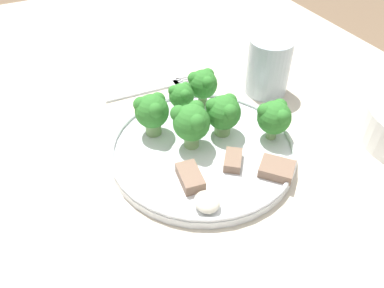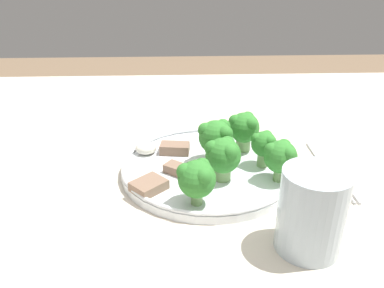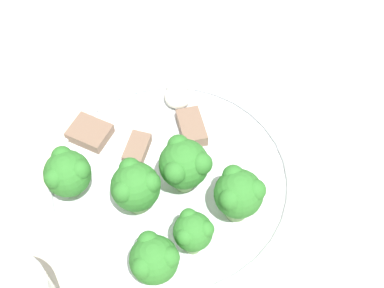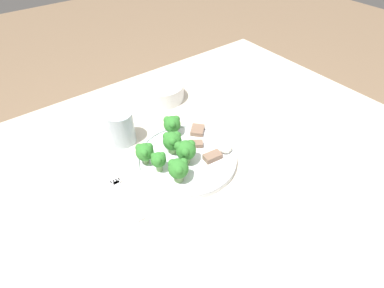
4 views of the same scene
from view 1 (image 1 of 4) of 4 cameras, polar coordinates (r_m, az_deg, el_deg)
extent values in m
cube|color=beige|center=(0.55, -3.63, -2.47)|extent=(1.40, 1.04, 0.03)
cylinder|color=brown|center=(1.39, 4.19, 9.37)|extent=(0.06, 0.06, 0.68)
cylinder|color=white|center=(0.54, 1.63, -1.04)|extent=(0.26, 0.26, 0.01)
torus|color=white|center=(0.53, 1.65, -0.33)|extent=(0.26, 0.26, 0.01)
cube|color=silver|center=(0.67, -7.53, 8.01)|extent=(0.02, 0.14, 0.00)
cube|color=silver|center=(0.69, -2.16, 9.35)|extent=(0.02, 0.02, 0.00)
cube|color=silver|center=(0.69, 0.20, 9.42)|extent=(0.00, 0.05, 0.00)
cube|color=silver|center=(0.70, -0.03, 9.69)|extent=(0.00, 0.05, 0.00)
cube|color=silver|center=(0.70, -0.26, 9.96)|extent=(0.00, 0.05, 0.00)
cube|color=silver|center=(0.71, -0.49, 10.22)|extent=(0.00, 0.05, 0.00)
cylinder|color=#B2C1CC|center=(0.66, 11.57, 11.46)|extent=(0.07, 0.07, 0.10)
cylinder|color=silver|center=(0.67, 11.35, 10.07)|extent=(0.06, 0.06, 0.05)
cylinder|color=#7FA866|center=(0.61, 1.63, 6.98)|extent=(0.01, 0.01, 0.02)
sphere|color=#337F2D|center=(0.60, 1.68, 9.10)|extent=(0.05, 0.05, 0.05)
sphere|color=#337F2D|center=(0.58, 2.33, 9.29)|extent=(0.02, 0.02, 0.02)
sphere|color=#337F2D|center=(0.60, 2.42, 10.52)|extent=(0.02, 0.02, 0.02)
sphere|color=#337F2D|center=(0.59, 0.34, 9.99)|extent=(0.02, 0.02, 0.02)
cylinder|color=#7FA866|center=(0.53, -0.08, 0.75)|extent=(0.02, 0.02, 0.02)
sphere|color=#337F2D|center=(0.51, -0.08, 3.28)|extent=(0.05, 0.05, 0.05)
sphere|color=#337F2D|center=(0.49, 0.71, 3.33)|extent=(0.02, 0.02, 0.02)
sphere|color=#337F2D|center=(0.51, 0.89, 5.19)|extent=(0.02, 0.02, 0.02)
sphere|color=#337F2D|center=(0.50, -1.85, 4.38)|extent=(0.02, 0.02, 0.02)
cylinder|color=#7FA866|center=(0.55, -5.92, 2.63)|extent=(0.02, 0.02, 0.02)
sphere|color=#337F2D|center=(0.54, -6.13, 4.99)|extent=(0.05, 0.05, 0.05)
sphere|color=#337F2D|center=(0.52, -5.62, 5.10)|extent=(0.02, 0.02, 0.02)
sphere|color=#337F2D|center=(0.54, -5.24, 6.73)|extent=(0.02, 0.02, 0.02)
sphere|color=#337F2D|center=(0.53, -7.80, 5.99)|extent=(0.02, 0.02, 0.02)
cylinder|color=#7FA866|center=(0.56, 12.02, 1.80)|extent=(0.01, 0.01, 0.02)
sphere|color=#337F2D|center=(0.54, 12.42, 3.97)|extent=(0.05, 0.05, 0.05)
sphere|color=#337F2D|center=(0.53, 13.49, 4.02)|extent=(0.02, 0.02, 0.02)
sphere|color=#337F2D|center=(0.55, 13.21, 5.63)|extent=(0.02, 0.02, 0.02)
sphere|color=#337F2D|center=(0.53, 11.04, 4.97)|extent=(0.02, 0.02, 0.02)
cylinder|color=#7FA866|center=(0.55, 4.66, 2.52)|extent=(0.02, 0.02, 0.02)
sphere|color=#337F2D|center=(0.54, 4.82, 4.80)|extent=(0.05, 0.05, 0.05)
sphere|color=#337F2D|center=(0.52, 5.71, 4.89)|extent=(0.02, 0.02, 0.02)
sphere|color=#337F2D|center=(0.54, 5.70, 6.55)|extent=(0.02, 0.02, 0.02)
sphere|color=#337F2D|center=(0.53, 3.26, 5.85)|extent=(0.02, 0.02, 0.02)
cylinder|color=#7FA866|center=(0.59, -1.56, 5.31)|extent=(0.02, 0.02, 0.02)
sphere|color=#337F2D|center=(0.57, -1.61, 7.34)|extent=(0.04, 0.04, 0.04)
sphere|color=#337F2D|center=(0.56, -1.13, 7.47)|extent=(0.02, 0.02, 0.02)
sphere|color=#337F2D|center=(0.57, -0.96, 8.59)|extent=(0.02, 0.02, 0.02)
sphere|color=#337F2D|center=(0.57, -2.80, 8.10)|extent=(0.02, 0.02, 0.02)
cube|color=#846651|center=(0.48, -0.27, -5.06)|extent=(0.05, 0.03, 0.02)
cube|color=#846651|center=(0.51, 12.80, -3.71)|extent=(0.06, 0.06, 0.01)
cube|color=#846651|center=(0.51, 6.27, -2.46)|extent=(0.04, 0.04, 0.01)
ellipsoid|color=silver|center=(0.45, 2.79, -8.63)|extent=(0.03, 0.03, 0.02)
camera|label=2|loc=(0.75, 45.26, 25.01)|focal=35.00mm
camera|label=3|loc=(0.70, -4.57, 53.42)|focal=50.00mm
camera|label=4|loc=(0.75, -66.58, 39.07)|focal=28.00mm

